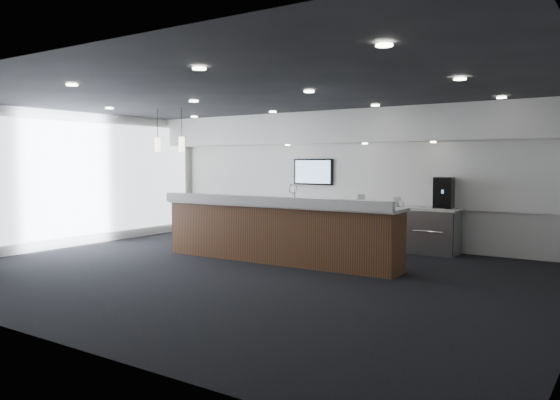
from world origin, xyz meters
The scene contains 20 objects.
ground centered at (0.00, 0.00, 0.00)m, with size 10.00×10.00×0.00m, color black.
ceiling centered at (0.00, 0.00, 3.00)m, with size 10.00×8.00×0.02m, color black.
back_wall centered at (0.00, 4.00, 1.50)m, with size 10.00×0.02×3.00m, color silver.
left_wall centered at (-5.00, 0.00, 1.50)m, with size 0.02×8.00×3.00m, color silver.
soffit_bulkhead centered at (0.00, 3.55, 2.65)m, with size 10.00×0.90×0.70m, color white.
alcove_panel centered at (0.00, 3.97, 1.60)m, with size 9.80×0.06×1.40m, color white.
window_blinds_wall centered at (-4.96, 0.00, 1.50)m, with size 0.04×7.36×2.55m, color silver.
back_credenza centered at (0.00, 3.64, 0.48)m, with size 5.06×0.66×0.95m.
wall_tv centered at (-1.00, 3.91, 1.65)m, with size 1.05×0.08×0.62m.
pendant_left centered at (-2.40, 0.80, 2.25)m, with size 0.12×0.12×0.30m, color #F7EAC1.
pendant_right centered at (-3.10, 0.80, 2.25)m, with size 0.12×0.12×0.30m, color #F7EAC1.
ceiling_can_lights centered at (0.00, 0.00, 2.97)m, with size 7.00×5.00×0.02m, color white, non-canonical shape.
service_counter centered at (-0.15, 1.11, 0.58)m, with size 4.88×0.90×1.49m.
coffee_machine centered at (2.20, 3.66, 1.26)m, with size 0.40×0.50×0.63m.
info_sign_left centered at (0.42, 3.57, 1.06)m, with size 0.16×0.02×0.23m, color silver.
info_sign_right centered at (1.27, 3.52, 1.05)m, with size 0.16×0.02×0.21m, color silver.
cup_0 centered at (1.38, 3.51, 1.00)m, with size 0.11×0.11×0.10m, color white.
cup_1 centered at (1.24, 3.51, 1.00)m, with size 0.11×0.11×0.10m, color white.
cup_2 centered at (1.10, 3.51, 1.00)m, with size 0.11×0.11×0.10m, color white.
cup_3 centered at (0.96, 3.51, 1.00)m, with size 0.11×0.11×0.10m, color white.
Camera 1 is at (5.56, -7.33, 1.88)m, focal length 35.00 mm.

